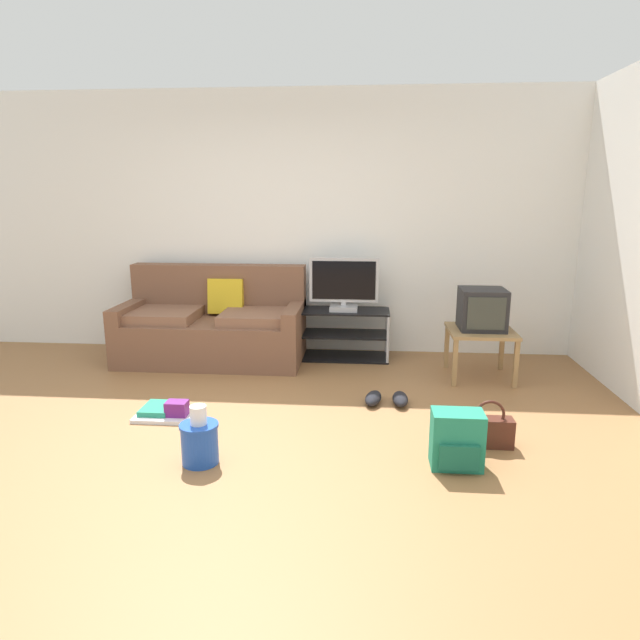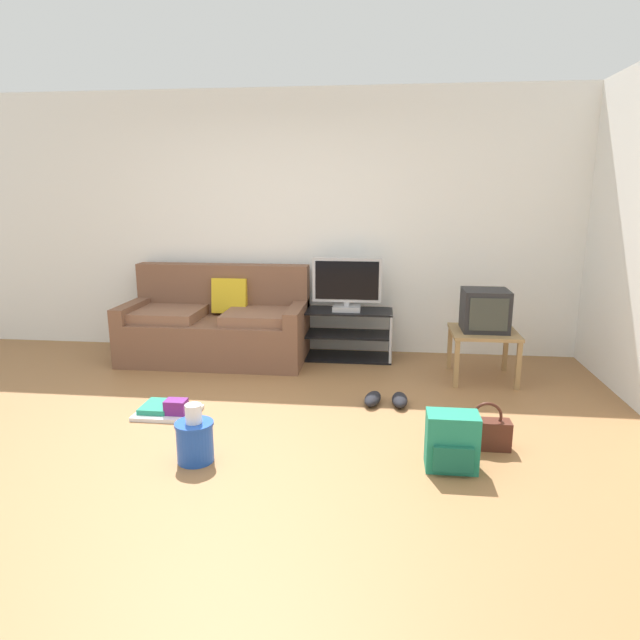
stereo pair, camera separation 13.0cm
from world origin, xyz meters
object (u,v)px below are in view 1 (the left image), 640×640
tv_stand (343,334)px  floor_tray (167,411)px  crt_tv (482,309)px  side_table (481,336)px  handbag (489,431)px  cleaning_bucket (200,440)px  flat_tv (344,285)px  couch (214,327)px  backpack (457,440)px  sneakers_pair (387,399)px

tv_stand → floor_tray: tv_stand is taller
crt_tv → floor_tray: size_ratio=0.85×
side_table → handbag: size_ratio=1.78×
handbag → cleaning_bucket: cleaning_bucket is taller
flat_tv → couch: bearing=-174.2°
flat_tv → backpack: bearing=-70.3°
couch → flat_tv: bearing=5.8°
couch → flat_tv: 1.39m
tv_stand → flat_tv: size_ratio=1.34×
crt_tv → floor_tray: (-2.55, -1.16, -0.60)m
floor_tray → couch: bearing=91.7°
crt_tv → sneakers_pair: 1.30m
tv_stand → floor_tray: (-1.28, -1.66, -0.21)m
sneakers_pair → handbag: bearing=-47.0°
flat_tv → crt_tv: flat_tv is taller
flat_tv → sneakers_pair: flat_tv is taller
couch → sneakers_pair: bearing=-32.5°
flat_tv → cleaning_bucket: flat_tv is taller
couch → tv_stand: bearing=6.8°
floor_tray → sneakers_pair: bearing=13.4°
side_table → couch: bearing=172.1°
couch → side_table: 2.62m
tv_stand → sneakers_pair: 1.34m
flat_tv → crt_tv: 1.37m
flat_tv → floor_tray: flat_tv is taller
tv_stand → side_table: size_ratio=1.59×
flat_tv → floor_tray: size_ratio=1.47×
crt_tv → cleaning_bucket: size_ratio=1.05×
side_table → floor_tray: 2.82m
crt_tv → cleaning_bucket: 2.84m
tv_stand → couch: bearing=-173.2°
couch → cleaning_bucket: size_ratio=4.75×
flat_tv → tv_stand: bearing=90.0°
handbag → floor_tray: bearing=172.6°
couch → handbag: size_ratio=5.56×
backpack → cleaning_bucket: size_ratio=0.94×
handbag → cleaning_bucket: bearing=-168.0°
flat_tv → floor_tray: bearing=-127.9°
cleaning_bucket → side_table: bearing=41.6°
flat_tv → backpack: (0.80, -2.25, -0.59)m
backpack → floor_tray: 2.17m
couch → floor_tray: (0.04, -1.50, -0.30)m
side_table → backpack: 1.83m
backpack → cleaning_bucket: 1.61m
couch → backpack: (2.12, -2.12, -0.17)m
couch → floor_tray: couch is taller
sneakers_pair → couch: bearing=147.5°
handbag → sneakers_pair: handbag is taller
side_table → crt_tv: 0.25m
sneakers_pair → floor_tray: (-1.68, -0.40, -0.00)m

